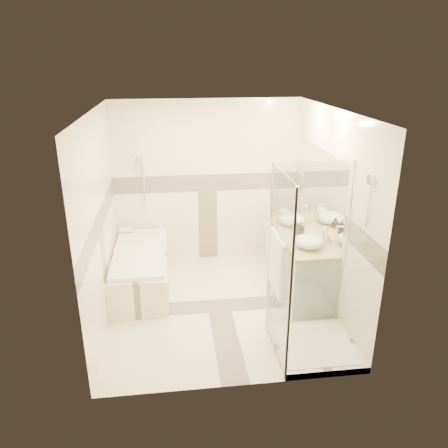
{
  "coord_description": "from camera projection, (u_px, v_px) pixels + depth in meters",
  "views": [
    {
      "loc": [
        -0.55,
        -4.92,
        3.07
      ],
      "look_at": [
        0.1,
        0.25,
        1.05
      ],
      "focal_mm": 35.0,
      "sensor_mm": 36.0,
      "label": 1
    }
  ],
  "objects": [
    {
      "name": "vessel_sink_far",
      "position": [
        309.0,
        241.0,
        5.38
      ],
      "size": [
        0.38,
        0.38,
        0.15
      ],
      "primitive_type": "ellipsoid",
      "color": "white",
      "rests_on": "vanity"
    },
    {
      "name": "folded_towels",
      "position": [
        285.0,
        213.0,
        6.47
      ],
      "size": [
        0.17,
        0.24,
        0.07
      ],
      "primitive_type": "cube",
      "rotation": [
        0.0,
        0.0,
        0.22
      ],
      "color": "white",
      "rests_on": "vanity"
    },
    {
      "name": "bathtub",
      "position": [
        141.0,
        267.0,
        6.1
      ],
      "size": [
        0.75,
        1.7,
        0.56
      ],
      "color": "beige",
      "rests_on": "ground"
    },
    {
      "name": "vanity",
      "position": [
        298.0,
        262.0,
        5.98
      ],
      "size": [
        0.58,
        1.62,
        0.85
      ],
      "color": "white",
      "rests_on": "ground"
    },
    {
      "name": "rolled_towel",
      "position": [
        126.0,
        230.0,
        6.6
      ],
      "size": [
        0.2,
        0.09,
        0.09
      ],
      "primitive_type": "cylinder",
      "rotation": [
        0.0,
        1.57,
        0.0
      ],
      "color": "white",
      "rests_on": "bathtub"
    },
    {
      "name": "shower_enclosure",
      "position": [
        305.0,
        308.0,
        4.74
      ],
      "size": [
        0.96,
        0.93,
        2.04
      ],
      "color": "beige",
      "rests_on": "ground"
    },
    {
      "name": "faucet_far",
      "position": [
        326.0,
        235.0,
        5.38
      ],
      "size": [
        0.11,
        0.03,
        0.27
      ],
      "color": "silver",
      "rests_on": "vanity"
    },
    {
      "name": "amenity_bottle_b",
      "position": [
        295.0,
        224.0,
        5.94
      ],
      "size": [
        0.14,
        0.14,
        0.14
      ],
      "primitive_type": "imported",
      "rotation": [
        0.0,
        0.0,
        0.24
      ],
      "color": "black",
      "rests_on": "vanity"
    },
    {
      "name": "vessel_sink_near",
      "position": [
        292.0,
        220.0,
        6.1
      ],
      "size": [
        0.38,
        0.38,
        0.15
      ],
      "primitive_type": "ellipsoid",
      "color": "white",
      "rests_on": "vanity"
    },
    {
      "name": "amenity_bottle_a",
      "position": [
        300.0,
        229.0,
        5.73
      ],
      "size": [
        0.1,
        0.1,
        0.18
      ],
      "primitive_type": "imported",
      "rotation": [
        0.0,
        0.0,
        0.21
      ],
      "color": "black",
      "rests_on": "vanity"
    },
    {
      "name": "faucet_near",
      "position": [
        307.0,
        213.0,
        6.09
      ],
      "size": [
        0.12,
        0.03,
        0.29
      ],
      "color": "silver",
      "rests_on": "vanity"
    },
    {
      "name": "room",
      "position": [
        223.0,
        215.0,
        5.29
      ],
      "size": [
        2.82,
        3.02,
        2.52
      ],
      "color": "beige",
      "rests_on": "ground"
    }
  ]
}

